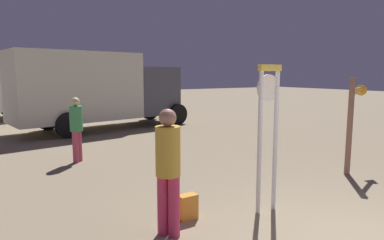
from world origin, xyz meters
The scene contains 6 objects.
standing_clock centered at (-0.22, 1.70, 1.45)m, with size 0.42×0.11×2.37m.
arrow_sign centered at (3.14, 2.36, 1.45)m, with size 1.13×0.55×2.15m.
person_near_clock centered at (-1.97, 1.79, 0.99)m, with size 0.34×0.34×1.77m.
backpack centered at (-1.47, 2.10, 0.19)m, with size 0.29×0.21×0.39m.
person_distant centered at (-2.08, 6.51, 0.92)m, with size 0.31×0.31×1.64m.
box_truck_near centered at (-0.15, 11.34, 1.66)m, with size 7.15×3.36×3.04m.
Camera 1 is at (-4.03, -2.14, 2.22)m, focal length 31.51 mm.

